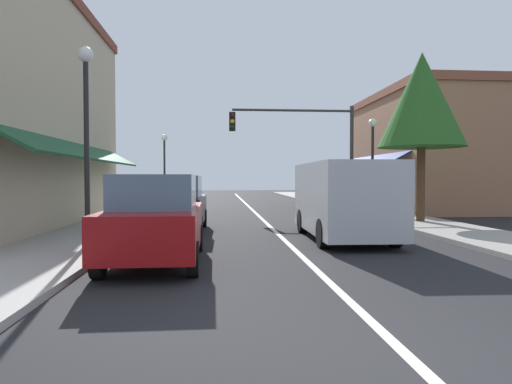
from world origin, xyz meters
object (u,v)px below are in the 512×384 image
(street_lamp_left_near, at_px, (86,114))
(parked_car_nearest_left, at_px, (156,219))
(parked_car_second_left, at_px, (176,204))
(street_lamp_right_mid, at_px, (373,150))
(van_in_lane, at_px, (343,198))
(tree_right_near, at_px, (422,100))
(traffic_signal_mast_arm, at_px, (307,138))
(street_lamp_left_far, at_px, (164,157))

(street_lamp_left_near, bearing_deg, parked_car_nearest_left, -45.71)
(parked_car_second_left, relative_size, street_lamp_right_mid, 0.96)
(parked_car_second_left, relative_size, van_in_lane, 0.79)
(parked_car_nearest_left, height_order, tree_right_near, tree_right_near)
(parked_car_second_left, distance_m, traffic_signal_mast_arm, 9.89)
(parked_car_second_left, distance_m, tree_right_near, 9.62)
(parked_car_nearest_left, distance_m, street_lamp_right_mid, 13.18)
(parked_car_second_left, relative_size, street_lamp_left_far, 0.95)
(parked_car_nearest_left, bearing_deg, street_lamp_right_mid, 51.51)
(parked_car_nearest_left, distance_m, van_in_lane, 5.69)
(parked_car_second_left, bearing_deg, street_lamp_right_mid, 32.95)
(parked_car_nearest_left, height_order, van_in_lane, van_in_lane)
(traffic_signal_mast_arm, bearing_deg, tree_right_near, -62.54)
(street_lamp_right_mid, height_order, street_lamp_left_far, street_lamp_left_far)
(traffic_signal_mast_arm, bearing_deg, street_lamp_left_near, -124.16)
(street_lamp_right_mid, bearing_deg, traffic_signal_mast_arm, 132.88)
(van_in_lane, bearing_deg, parked_car_second_left, 158.12)
(street_lamp_left_far, bearing_deg, parked_car_second_left, -81.93)
(street_lamp_right_mid, xyz_separation_m, tree_right_near, (0.67, -3.33, 1.59))
(traffic_signal_mast_arm, bearing_deg, street_lamp_right_mid, -47.12)
(parked_car_second_left, relative_size, traffic_signal_mast_arm, 0.67)
(parked_car_second_left, distance_m, van_in_lane, 5.21)
(tree_right_near, bearing_deg, parked_car_second_left, -169.03)
(parked_car_nearest_left, distance_m, street_lamp_left_near, 3.54)
(parked_car_nearest_left, height_order, traffic_signal_mast_arm, traffic_signal_mast_arm)
(van_in_lane, distance_m, traffic_signal_mast_arm, 10.03)
(parked_car_second_left, bearing_deg, street_lamp_left_far, 99.14)
(parked_car_nearest_left, bearing_deg, tree_right_near, 38.13)
(street_lamp_left_near, bearing_deg, street_lamp_right_mid, 40.38)
(parked_car_second_left, bearing_deg, street_lamp_left_near, -116.82)
(street_lamp_left_far, bearing_deg, parked_car_nearest_left, -83.91)
(traffic_signal_mast_arm, xyz_separation_m, street_lamp_right_mid, (2.41, -2.59, -0.74))
(parked_car_nearest_left, bearing_deg, van_in_lane, 33.67)
(parked_car_second_left, height_order, tree_right_near, tree_right_near)
(street_lamp_left_near, relative_size, street_lamp_right_mid, 1.11)
(traffic_signal_mast_arm, relative_size, street_lamp_left_near, 1.29)
(van_in_lane, distance_m, street_lamp_left_near, 7.00)
(traffic_signal_mast_arm, bearing_deg, van_in_lane, -95.26)
(street_lamp_left_near, height_order, tree_right_near, tree_right_near)
(street_lamp_left_far, xyz_separation_m, tree_right_near, (10.69, -12.01, 1.57))
(parked_car_second_left, height_order, street_lamp_left_near, street_lamp_left_near)
(traffic_signal_mast_arm, bearing_deg, parked_car_second_left, -126.67)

